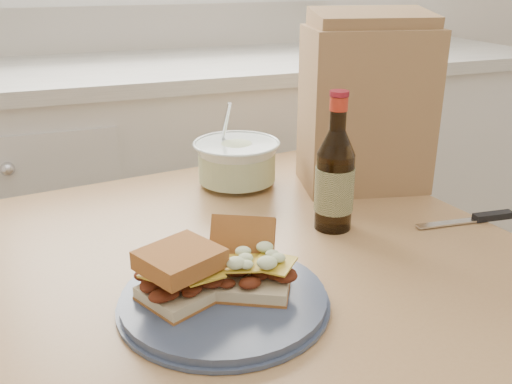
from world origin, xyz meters
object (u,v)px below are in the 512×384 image
object	(u,v)px
paper_bag	(366,109)
beer_bottle	(335,179)
coleslaw_bowl	(237,164)
plate	(224,300)
dining_table	(253,304)

from	to	relation	value
paper_bag	beer_bottle	bearing A→B (deg)	-120.05
coleslaw_bowl	beer_bottle	size ratio (longest dim) A/B	0.74
coleslaw_bowl	beer_bottle	distance (m)	0.30
plate	paper_bag	xyz separation A→B (m)	(0.44, 0.37, 0.16)
dining_table	plate	size ratio (longest dim) A/B	3.42
coleslaw_bowl	dining_table	bearing A→B (deg)	-103.85
dining_table	plate	world-z (taller)	plate
beer_bottle	paper_bag	size ratio (longest dim) A/B	0.75
plate	dining_table	bearing A→B (deg)	56.26
beer_bottle	paper_bag	xyz separation A→B (m)	(0.17, 0.18, 0.07)
dining_table	paper_bag	bearing A→B (deg)	25.12
dining_table	coleslaw_bowl	bearing A→B (deg)	68.78
plate	beer_bottle	xyz separation A→B (m)	(0.27, 0.18, 0.09)
dining_table	paper_bag	xyz separation A→B (m)	(0.34, 0.22, 0.28)
dining_table	beer_bottle	xyz separation A→B (m)	(0.17, 0.03, 0.21)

